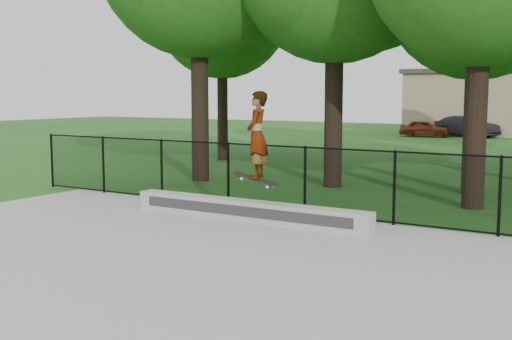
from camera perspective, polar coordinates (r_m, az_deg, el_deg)
The scene contains 8 objects.
ground at distance 9.28m, azimuth -13.08°, elevation -10.07°, with size 100.00×100.00×0.00m, color #1B5818.
concrete_slab at distance 9.27m, azimuth -13.08°, elevation -9.89°, with size 14.00×12.00×0.06m, color #A2A19C.
grind_ledge at distance 13.24m, azimuth -0.84°, elevation -3.64°, with size 5.48×0.40×0.42m, color #AFAEAA.
car_a at distance 41.56m, azimuth 14.78°, elevation 3.59°, with size 1.24×3.06×1.05m, color maroon.
car_b at distance 42.33m, azimuth 18.25°, elevation 3.71°, with size 1.39×3.61×1.31m, color black.
skater_airborne at distance 12.60m, azimuth 0.09°, elevation 2.99°, with size 0.83×0.72×1.88m.
chainlink_fence at distance 13.82m, azimuth 4.37°, elevation -0.94°, with size 16.06×0.06×1.50m.
distant_building at distance 45.03m, azimuth 21.39°, elevation 5.66°, with size 12.40×6.40×4.30m.
Camera 1 is at (6.33, -6.25, 2.66)m, focal length 45.00 mm.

